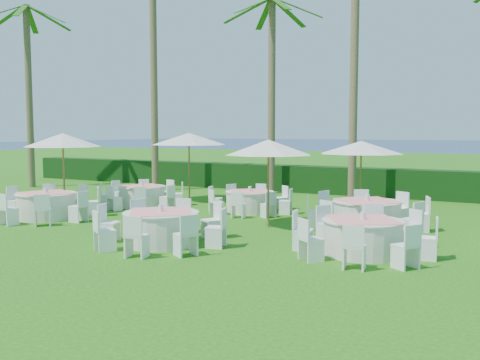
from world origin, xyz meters
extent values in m
plane|color=#1F560E|center=(0.00, 0.00, 0.00)|extent=(120.00, 120.00, 0.00)
cube|color=black|center=(0.00, 12.00, 0.60)|extent=(34.00, 1.00, 1.20)
plane|color=#071948|center=(0.00, 102.00, 0.00)|extent=(260.00, 260.00, 0.00)
cylinder|color=beige|center=(-5.07, 1.15, 0.39)|extent=(1.81, 1.81, 0.79)
cylinder|color=beige|center=(-5.07, 1.15, 0.80)|extent=(1.89, 1.89, 0.03)
cube|color=#FF8D85|center=(-5.07, 1.15, 0.82)|extent=(1.92, 1.92, 0.01)
cylinder|color=silver|center=(-5.07, 1.15, 0.91)|extent=(0.13, 0.13, 0.17)
cube|color=white|center=(-4.06, 2.14, 0.47)|extent=(0.62, 0.62, 0.94)
cube|color=white|center=(-5.06, 2.56, 0.47)|extent=(0.44, 0.44, 0.94)
cube|color=white|center=(-6.06, 2.16, 0.47)|extent=(0.62, 0.62, 0.94)
cube|color=white|center=(-6.48, 1.16, 0.47)|extent=(0.44, 0.44, 0.94)
cube|color=white|center=(-5.08, -0.26, 0.47)|extent=(0.44, 0.44, 0.94)
cube|color=white|center=(-4.08, 0.14, 0.47)|extent=(0.62, 0.62, 0.94)
cube|color=white|center=(-3.65, 1.14, 0.47)|extent=(0.44, 0.44, 0.94)
cylinder|color=beige|center=(0.56, -0.28, 0.39)|extent=(1.80, 1.80, 0.78)
cylinder|color=beige|center=(0.56, -0.28, 0.79)|extent=(1.87, 1.87, 0.03)
cube|color=#FF8D85|center=(0.56, -0.28, 0.82)|extent=(2.03, 2.03, 0.01)
cylinder|color=silver|center=(0.56, -0.28, 0.90)|extent=(0.12, 0.12, 0.17)
cube|color=white|center=(1.92, 0.07, 0.47)|extent=(0.53, 0.53, 0.94)
cube|color=white|center=(1.27, 0.93, 0.47)|extent=(0.60, 0.60, 0.94)
cube|color=white|center=(0.21, 1.08, 0.47)|extent=(0.53, 0.53, 0.94)
cube|color=white|center=(-0.65, 0.43, 0.47)|extent=(0.60, 0.60, 0.94)
cube|color=white|center=(-0.80, -0.63, 0.47)|extent=(0.53, 0.53, 0.94)
cube|color=white|center=(-0.15, -1.49, 0.47)|extent=(0.60, 0.60, 0.94)
cube|color=white|center=(0.91, -1.64, 0.47)|extent=(0.53, 0.53, 0.94)
cube|color=white|center=(1.77, -0.99, 0.47)|extent=(0.60, 0.60, 0.94)
cylinder|color=beige|center=(5.22, 1.02, 0.38)|extent=(1.76, 1.76, 0.76)
cylinder|color=beige|center=(5.22, 1.02, 0.77)|extent=(1.83, 1.83, 0.03)
cube|color=#FF8D85|center=(5.22, 1.02, 0.80)|extent=(1.95, 1.95, 0.01)
cylinder|color=silver|center=(5.22, 1.02, 0.88)|extent=(0.12, 0.12, 0.16)
cube|color=white|center=(6.58, 1.23, 0.46)|extent=(0.49, 0.49, 0.92)
cube|color=white|center=(6.03, 2.13, 0.46)|extent=(0.60, 0.60, 0.92)
cube|color=white|center=(5.01, 2.38, 0.46)|extent=(0.49, 0.49, 0.92)
cube|color=white|center=(4.11, 1.83, 0.46)|extent=(0.60, 0.60, 0.92)
cube|color=white|center=(3.86, 0.81, 0.46)|extent=(0.49, 0.49, 0.92)
cube|color=white|center=(4.41, -0.09, 0.46)|extent=(0.60, 0.60, 0.92)
cube|color=white|center=(5.43, -0.34, 0.46)|extent=(0.49, 0.49, 0.92)
cube|color=white|center=(6.33, 0.21, 0.46)|extent=(0.60, 0.60, 0.92)
cylinder|color=beige|center=(-4.12, 4.79, 0.36)|extent=(1.67, 1.67, 0.72)
cylinder|color=beige|center=(-4.12, 4.79, 0.73)|extent=(1.74, 1.74, 0.03)
cube|color=#FF8D85|center=(-4.12, 4.79, 0.76)|extent=(1.85, 1.85, 0.01)
cylinder|color=silver|center=(-4.12, 4.79, 0.84)|extent=(0.12, 0.12, 0.15)
cube|color=white|center=(-3.07, 5.56, 0.43)|extent=(0.57, 0.57, 0.87)
cube|color=white|center=(-3.92, 6.07, 0.43)|extent=(0.46, 0.46, 0.87)
cube|color=white|center=(-4.89, 5.84, 0.43)|extent=(0.57, 0.57, 0.87)
cube|color=white|center=(-5.41, 4.98, 0.43)|extent=(0.46, 0.46, 0.87)
cube|color=white|center=(-5.17, 4.02, 0.43)|extent=(0.57, 0.57, 0.87)
cube|color=white|center=(-4.32, 3.50, 0.43)|extent=(0.46, 0.46, 0.87)
cube|color=white|center=(-3.35, 3.73, 0.43)|extent=(0.57, 0.57, 0.87)
cube|color=white|center=(-2.83, 4.59, 0.43)|extent=(0.46, 0.46, 0.87)
cylinder|color=beige|center=(0.07, 5.40, 0.35)|extent=(1.61, 1.61, 0.70)
cylinder|color=beige|center=(0.07, 5.40, 0.71)|extent=(1.68, 1.68, 0.03)
cube|color=#FF8D85|center=(0.07, 5.40, 0.73)|extent=(1.80, 1.80, 0.01)
cylinder|color=silver|center=(0.07, 5.40, 0.82)|extent=(0.11, 0.11, 0.15)
cube|color=white|center=(1.31, 5.63, 0.42)|extent=(0.46, 0.46, 0.84)
cube|color=white|center=(0.78, 6.44, 0.42)|extent=(0.54, 0.54, 0.84)
cube|color=white|center=(-0.17, 6.64, 0.42)|extent=(0.46, 0.46, 0.84)
cube|color=white|center=(-0.97, 6.11, 0.42)|extent=(0.54, 0.54, 0.84)
cube|color=white|center=(-1.17, 5.16, 0.42)|extent=(0.46, 0.46, 0.84)
cube|color=white|center=(-0.64, 4.36, 0.42)|extent=(0.54, 0.54, 0.84)
cube|color=white|center=(0.30, 4.16, 0.42)|extent=(0.46, 0.46, 0.84)
cube|color=white|center=(1.11, 4.69, 0.42)|extent=(0.54, 0.54, 0.84)
cylinder|color=beige|center=(4.51, 3.99, 0.40)|extent=(1.85, 1.85, 0.80)
cylinder|color=beige|center=(4.51, 3.99, 0.81)|extent=(1.93, 1.93, 0.03)
cube|color=#FF8D85|center=(4.51, 3.99, 0.84)|extent=(2.12, 2.12, 0.01)
cylinder|color=silver|center=(4.51, 3.99, 0.92)|extent=(0.13, 0.13, 0.17)
cube|color=white|center=(5.86, 4.52, 0.48)|extent=(0.58, 0.58, 0.97)
cube|color=white|center=(5.09, 5.32, 0.48)|extent=(0.59, 0.59, 0.97)
cube|color=white|center=(3.98, 5.34, 0.48)|extent=(0.58, 0.58, 0.97)
cube|color=white|center=(3.18, 4.57, 0.48)|extent=(0.59, 0.59, 0.97)
cube|color=white|center=(3.16, 3.47, 0.48)|extent=(0.58, 0.58, 0.97)
cube|color=white|center=(3.93, 2.67, 0.48)|extent=(0.59, 0.59, 0.97)
cube|color=white|center=(5.04, 2.64, 0.48)|extent=(0.58, 0.58, 0.97)
cube|color=white|center=(5.84, 3.41, 0.48)|extent=(0.59, 0.59, 0.97)
cylinder|color=brown|center=(-5.73, 2.54, 1.30)|extent=(0.06, 0.06, 2.61)
cone|color=silver|center=(-5.73, 2.54, 2.48)|extent=(2.58, 2.58, 0.47)
sphere|color=brown|center=(-5.73, 2.54, 2.64)|extent=(0.10, 0.10, 0.10)
cylinder|color=brown|center=(1.86, 3.10, 1.22)|extent=(0.06, 0.06, 2.45)
cone|color=silver|center=(1.86, 3.10, 2.32)|extent=(2.57, 2.57, 0.44)
sphere|color=brown|center=(1.86, 3.10, 2.47)|extent=(0.10, 0.10, 0.10)
cylinder|color=brown|center=(-3.43, 6.89, 1.30)|extent=(0.06, 0.06, 2.61)
cone|color=silver|center=(-3.43, 6.89, 2.48)|extent=(2.97, 2.97, 0.47)
sphere|color=brown|center=(-3.43, 6.89, 2.64)|extent=(0.10, 0.10, 0.10)
cylinder|color=brown|center=(3.53, 6.78, 1.18)|extent=(0.06, 0.06, 2.36)
cone|color=silver|center=(3.53, 6.78, 2.25)|extent=(2.79, 2.79, 0.43)
sphere|color=brown|center=(3.53, 6.78, 2.39)|extent=(0.09, 0.09, 0.09)
cylinder|color=brown|center=(-6.92, 9.25, 5.26)|extent=(0.32, 0.32, 10.52)
cylinder|color=brown|center=(-1.69, 10.86, 4.29)|extent=(0.32, 0.32, 8.57)
cube|color=#184D13|center=(-0.62, 11.10, 8.09)|extent=(2.21, 0.75, 1.00)
cube|color=#184D13|center=(-1.36, 11.91, 8.09)|extent=(0.93, 2.19, 1.00)
cube|color=#184D13|center=(-2.43, 11.67, 8.09)|extent=(1.70, 1.81, 1.00)
cube|color=#184D13|center=(-2.76, 10.62, 8.09)|extent=(2.21, 0.75, 1.00)
cube|color=#184D13|center=(-2.02, 9.82, 8.09)|extent=(0.93, 2.19, 1.00)
cube|color=#184D13|center=(-0.95, 10.06, 8.09)|extent=(1.70, 1.81, 1.00)
cylinder|color=brown|center=(2.33, 9.81, 6.38)|extent=(0.32, 0.32, 12.76)
cylinder|color=brown|center=(-13.32, 7.58, 4.44)|extent=(0.32, 0.32, 8.87)
cube|color=#184D13|center=(-12.23, 7.74, 8.39)|extent=(2.22, 0.59, 1.00)
cube|color=#184D13|center=(-12.91, 8.60, 8.39)|extent=(1.08, 2.15, 1.00)
cube|color=#184D13|center=(-13.99, 8.45, 8.39)|extent=(1.58, 1.91, 1.00)
cube|color=#184D13|center=(-14.40, 7.43, 8.39)|extent=(2.22, 0.59, 1.00)
cube|color=#184D13|center=(-13.72, 6.57, 8.39)|extent=(1.08, 2.15, 1.00)
cube|color=#184D13|center=(-12.64, 6.72, 8.39)|extent=(1.58, 1.91, 1.00)
camera|label=1|loc=(8.46, -10.76, 2.79)|focal=40.00mm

